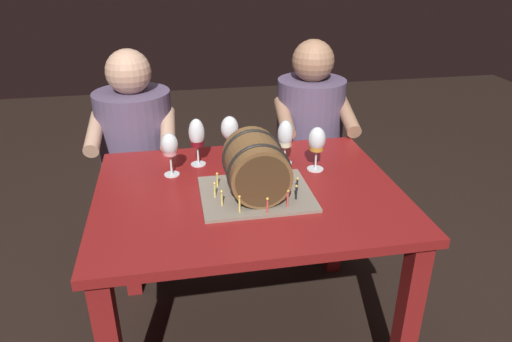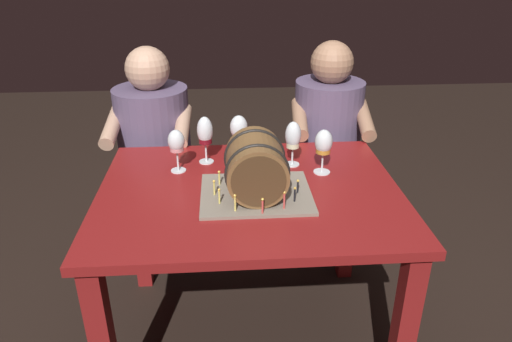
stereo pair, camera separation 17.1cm
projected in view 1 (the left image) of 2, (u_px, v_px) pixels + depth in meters
ground_plane at (249, 333)px, 2.11m from camera, size 8.00×8.00×0.00m
dining_table at (248, 216)px, 1.84m from camera, size 1.15×0.90×0.73m
barrel_cake at (256, 169)px, 1.71m from camera, size 0.41×0.34×0.24m
wine_glass_white at (285, 136)px, 1.96m from camera, size 0.07×0.07×0.19m
wine_glass_empty at (230, 129)px, 2.00m from camera, size 0.08×0.08×0.19m
wine_glass_rose at (170, 147)px, 1.85m from camera, size 0.07×0.07×0.18m
wine_glass_amber at (317, 141)px, 1.90m from camera, size 0.07×0.07×0.19m
wine_glass_red at (197, 135)px, 1.94m from camera, size 0.07×0.07×0.20m
person_seated_left at (139, 166)px, 2.43m from camera, size 0.41×0.49×1.14m
person_seated_right at (308, 153)px, 2.57m from camera, size 0.41×0.50×1.15m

